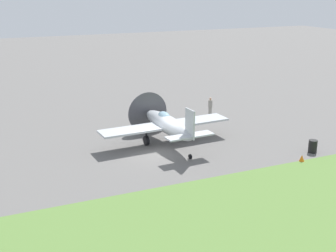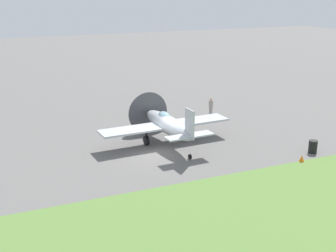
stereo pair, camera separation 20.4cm
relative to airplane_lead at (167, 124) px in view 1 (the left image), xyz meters
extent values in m
plane|color=#605E5B|center=(-1.53, -1.26, -1.50)|extent=(160.00, 160.00, 0.00)
cube|color=#567A38|center=(-1.53, -12.27, -1.50)|extent=(120.00, 11.00, 0.01)
ellipsoid|color=#B2B7BC|center=(0.01, -0.16, 0.01)|extent=(1.63, 7.13, 1.29)
cube|color=#B2B7BC|center=(-0.01, 0.25, -0.15)|extent=(10.06, 2.24, 0.15)
cube|color=#B2B7BC|center=(0.16, -3.38, 0.94)|extent=(0.16, 1.15, 1.98)
cube|color=#B2B7BC|center=(0.16, -3.38, 0.11)|extent=(3.37, 1.09, 0.10)
cone|color=#B7B24C|center=(-0.17, 3.63, 0.01)|extent=(0.70, 0.76, 0.67)
cylinder|color=#4C4C51|center=(-0.16, 3.42, 0.01)|extent=(3.33, 0.20, 3.33)
ellipsoid|color=#8CB2C6|center=(-0.02, 0.46, 0.46)|extent=(0.80, 1.49, 0.73)
cylinder|color=black|center=(-1.52, 0.29, -1.15)|extent=(0.26, 0.72, 0.71)
cylinder|color=black|center=(-1.52, 0.29, -0.65)|extent=(0.12, 0.12, 1.00)
cylinder|color=black|center=(1.49, 0.43, -1.15)|extent=(0.26, 0.72, 0.71)
cylinder|color=black|center=(1.49, 0.43, -0.65)|extent=(0.12, 0.12, 1.00)
cylinder|color=black|center=(0.17, -3.49, -1.34)|extent=(0.14, 0.34, 0.33)
cylinder|color=#9E998E|center=(6.44, 5.07, -1.06)|extent=(0.30, 0.30, 0.88)
cylinder|color=#9E998E|center=(6.44, 5.07, -0.31)|extent=(0.38, 0.38, 0.62)
sphere|color=tan|center=(6.44, 5.07, 0.11)|extent=(0.23, 0.23, 0.23)
cylinder|color=#9E998E|center=(6.59, 5.29, -0.31)|extent=(0.11, 0.11, 0.59)
cylinder|color=#9E998E|center=(6.30, 4.86, -0.31)|extent=(0.11, 0.11, 0.59)
cylinder|color=black|center=(8.55, -5.84, -1.05)|extent=(0.60, 0.60, 0.90)
cone|color=orange|center=(6.76, -6.87, -1.28)|extent=(0.36, 0.36, 0.44)
camera|label=1|loc=(-12.74, -28.86, 9.66)|focal=48.34mm
camera|label=2|loc=(-12.55, -28.94, 9.66)|focal=48.34mm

